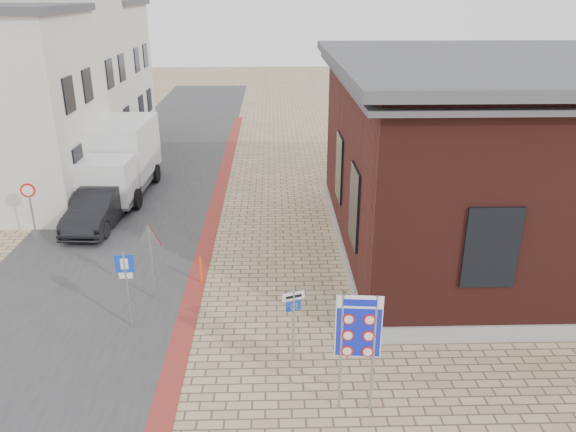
# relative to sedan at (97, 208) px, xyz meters

# --- Properties ---
(ground) EXTENTS (120.00, 120.00, 0.00)m
(ground) POSITION_rel_sedan_xyz_m (6.50, -9.43, -0.74)
(ground) COLOR tan
(ground) RESTS_ON ground
(road_strip) EXTENTS (7.00, 60.00, 0.02)m
(road_strip) POSITION_rel_sedan_xyz_m (1.00, 5.57, -0.73)
(road_strip) COLOR #38383A
(road_strip) RESTS_ON ground
(curb_strip) EXTENTS (0.60, 40.00, 0.02)m
(curb_strip) POSITION_rel_sedan_xyz_m (4.50, 0.57, -0.73)
(curb_strip) COLOR maroon
(curb_strip) RESTS_ON ground
(brick_building) EXTENTS (13.00, 13.00, 6.80)m
(brick_building) POSITION_rel_sedan_xyz_m (15.49, -2.43, 2.74)
(brick_building) COLOR gray
(brick_building) RESTS_ON ground
(townhouse_mid) EXTENTS (7.40, 6.40, 9.10)m
(townhouse_mid) POSITION_rel_sedan_xyz_m (-4.49, 8.57, 3.82)
(townhouse_mid) COLOR silver
(townhouse_mid) RESTS_ON ground
(townhouse_far) EXTENTS (7.40, 6.40, 8.30)m
(townhouse_far) POSITION_rel_sedan_xyz_m (-4.49, 14.57, 3.42)
(townhouse_far) COLOR silver
(townhouse_far) RESTS_ON ground
(bike_rack) EXTENTS (0.08, 1.80, 0.60)m
(bike_rack) POSITION_rel_sedan_xyz_m (9.15, -7.23, -0.48)
(bike_rack) COLOR slate
(bike_rack) RESTS_ON ground
(sedan) EXTENTS (1.80, 4.59, 1.49)m
(sedan) POSITION_rel_sedan_xyz_m (0.00, 0.00, 0.00)
(sedan) COLOR black
(sedan) RESTS_ON ground
(box_truck) EXTENTS (2.82, 6.26, 3.23)m
(box_truck) POSITION_rel_sedan_xyz_m (0.01, 3.85, 0.93)
(box_truck) COLOR slate
(box_truck) RESTS_ON ground
(border_sign) EXTENTS (0.99, 0.14, 2.91)m
(border_sign) POSITION_rel_sedan_xyz_m (8.82, -10.93, 1.35)
(border_sign) COLOR gray
(border_sign) RESTS_ON ground
(essen_sign) EXTENTS (0.55, 0.22, 2.11)m
(essen_sign) POSITION_rel_sedan_xyz_m (7.50, -9.13, 0.63)
(essen_sign) COLOR gray
(essen_sign) RESTS_ON ground
(parking_sign) EXTENTS (0.51, 0.07, 2.30)m
(parking_sign) POSITION_rel_sedan_xyz_m (3.00, -7.43, 0.81)
(parking_sign) COLOR gray
(parking_sign) RESTS_ON ground
(yield_sign) EXTENTS (0.85, 0.28, 2.45)m
(yield_sign) POSITION_rel_sedan_xyz_m (3.38, -5.93, 1.12)
(yield_sign) COLOR gray
(yield_sign) RESTS_ON ground
(speed_sign) EXTENTS (0.54, 0.12, 2.29)m
(speed_sign) POSITION_rel_sedan_xyz_m (-1.95, -1.43, 0.78)
(speed_sign) COLOR gray
(speed_sign) RESTS_ON ground
(bollard) EXTENTS (0.10, 0.10, 0.93)m
(bollard) POSITION_rel_sedan_xyz_m (4.68, -4.95, -0.28)
(bollard) COLOR #FF570D
(bollard) RESTS_ON ground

